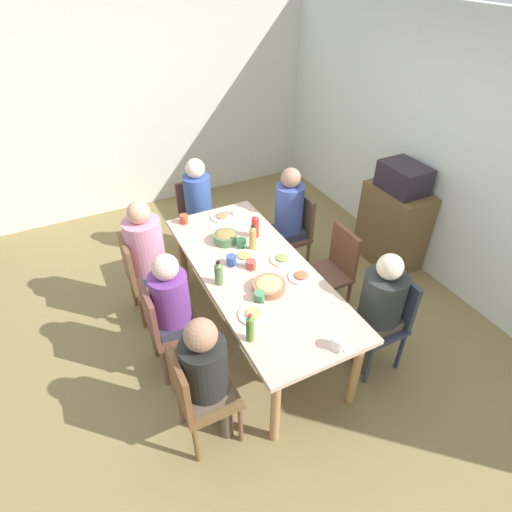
# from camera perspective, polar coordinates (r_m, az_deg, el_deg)

# --- Properties ---
(ground_plane) EXTENTS (7.02, 7.02, 0.00)m
(ground_plane) POSITION_cam_1_polar(r_m,az_deg,el_deg) (4.09, 0.00, -10.43)
(ground_plane) COLOR olive
(wall_back) EXTENTS (6.09, 0.12, 2.60)m
(wall_back) POSITION_cam_1_polar(r_m,az_deg,el_deg) (4.57, 25.99, 11.29)
(wall_back) COLOR silver
(wall_back) RESTS_ON ground_plane
(wall_left) EXTENTS (0.12, 4.51, 2.60)m
(wall_left) POSITION_cam_1_polar(r_m,az_deg,el_deg) (5.85, -14.06, 19.00)
(wall_left) COLOR silver
(wall_left) RESTS_ON ground_plane
(dining_table) EXTENTS (2.19, 0.90, 0.78)m
(dining_table) POSITION_cam_1_polar(r_m,az_deg,el_deg) (3.60, 0.00, -2.92)
(dining_table) COLOR #CEAE95
(dining_table) RESTS_ON ground_plane
(chair_0) EXTENTS (0.40, 0.40, 0.90)m
(chair_0) POSITION_cam_1_polar(r_m,az_deg,el_deg) (3.68, 17.04, -7.80)
(chair_0) COLOR #32364D
(chair_0) RESTS_ON ground_plane
(person_0) EXTENTS (0.34, 0.34, 1.16)m
(person_0) POSITION_cam_1_polar(r_m,az_deg,el_deg) (3.50, 16.51, -6.00)
(person_0) COLOR brown
(person_0) RESTS_ON ground_plane
(chair_1) EXTENTS (0.40, 0.40, 0.90)m
(chair_1) POSITION_cam_1_polar(r_m,az_deg,el_deg) (4.56, 5.19, 3.60)
(chair_1) COLOR brown
(chair_1) RESTS_ON ground_plane
(person_1) EXTENTS (0.30, 0.30, 1.24)m
(person_1) POSITION_cam_1_polar(r_m,az_deg,el_deg) (4.39, 4.34, 5.77)
(person_1) COLOR #272E4F
(person_1) RESTS_ON ground_plane
(chair_2) EXTENTS (0.40, 0.40, 0.90)m
(chair_2) POSITION_cam_1_polar(r_m,az_deg,el_deg) (4.08, 10.46, -1.50)
(chair_2) COLOR brown
(chair_2) RESTS_ON ground_plane
(chair_3) EXTENTS (0.40, 0.40, 0.90)m
(chair_3) POSITION_cam_1_polar(r_m,az_deg,el_deg) (3.54, -12.23, -9.05)
(chair_3) COLOR brown
(chair_3) RESTS_ON ground_plane
(person_3) EXTENTS (0.30, 0.30, 1.18)m
(person_3) POSITION_cam_1_polar(r_m,az_deg,el_deg) (3.41, -11.21, -6.27)
(person_3) COLOR #2F3246
(person_3) RESTS_ON ground_plane
(chair_4) EXTENTS (0.40, 0.40, 0.90)m
(chair_4) POSITION_cam_1_polar(r_m,az_deg,el_deg) (4.83, -7.93, 5.49)
(chair_4) COLOR brown
(chair_4) RESTS_ON ground_plane
(person_4) EXTENTS (0.30, 0.30, 1.22)m
(person_4) POSITION_cam_1_polar(r_m,az_deg,el_deg) (4.65, -7.77, 7.24)
(person_4) COLOR brown
(person_4) RESTS_ON ground_plane
(chair_5) EXTENTS (0.40, 0.40, 0.90)m
(chair_5) POSITION_cam_1_polar(r_m,az_deg,el_deg) (4.08, -15.20, -2.29)
(chair_5) COLOR brown
(chair_5) RESTS_ON ground_plane
(person_5) EXTENTS (0.33, 0.33, 1.25)m
(person_5) POSITION_cam_1_polar(r_m,az_deg,el_deg) (3.94, -14.53, 0.80)
(person_5) COLOR #25354E
(person_5) RESTS_ON ground_plane
(chair_6) EXTENTS (0.40, 0.40, 0.90)m
(chair_6) POSITION_cam_1_polar(r_m,az_deg,el_deg) (3.07, -8.10, -18.00)
(chair_6) COLOR brown
(chair_6) RESTS_ON ground_plane
(person_6) EXTENTS (0.31, 0.31, 1.17)m
(person_6) POSITION_cam_1_polar(r_m,az_deg,el_deg) (2.92, -6.73, -15.14)
(person_6) COLOR brown
(person_6) RESTS_ON ground_plane
(plate_0) EXTENTS (0.21, 0.21, 0.04)m
(plate_0) POSITION_cam_1_polar(r_m,az_deg,el_deg) (3.49, 6.13, -2.74)
(plate_0) COLOR silver
(plate_0) RESTS_ON dining_table
(plate_1) EXTENTS (0.22, 0.22, 0.04)m
(plate_1) POSITION_cam_1_polar(r_m,az_deg,el_deg) (3.68, -1.57, -0.05)
(plate_1) COLOR white
(plate_1) RESTS_ON dining_table
(plate_2) EXTENTS (0.23, 0.23, 0.04)m
(plate_2) POSITION_cam_1_polar(r_m,az_deg,el_deg) (4.24, -4.58, 5.36)
(plate_2) COLOR white
(plate_2) RESTS_ON dining_table
(plate_3) EXTENTS (0.23, 0.23, 0.04)m
(plate_3) POSITION_cam_1_polar(r_m,az_deg,el_deg) (3.15, -0.28, -7.86)
(plate_3) COLOR silver
(plate_3) RESTS_ON dining_table
(plate_4) EXTENTS (0.21, 0.21, 0.04)m
(plate_4) POSITION_cam_1_polar(r_m,az_deg,el_deg) (3.66, 3.57, -0.38)
(plate_4) COLOR #EEE2C6
(plate_4) RESTS_ON dining_table
(bowl_0) EXTENTS (0.22, 0.22, 0.10)m
(bowl_0) POSITION_cam_1_polar(r_m,az_deg,el_deg) (3.87, -4.14, 2.58)
(bowl_0) COLOR #50784C
(bowl_0) RESTS_ON dining_table
(bowl_1) EXTENTS (0.26, 0.26, 0.08)m
(bowl_1) POSITION_cam_1_polar(r_m,az_deg,el_deg) (3.34, 1.76, -4.02)
(bowl_1) COLOR #9A684A
(bowl_1) RESTS_ON dining_table
(cup_0) EXTENTS (0.11, 0.07, 0.07)m
(cup_0) POSITION_cam_1_polar(r_m,az_deg,el_deg) (4.27, -2.90, 5.98)
(cup_0) COLOR white
(cup_0) RESTS_ON dining_table
(cup_1) EXTENTS (0.13, 0.09, 0.09)m
(cup_1) POSITION_cam_1_polar(r_m,az_deg,el_deg) (2.97, 11.00, -11.46)
(cup_1) COLOR white
(cup_1) RESTS_ON dining_table
(cup_2) EXTENTS (0.12, 0.09, 0.07)m
(cup_2) POSITION_cam_1_polar(r_m,az_deg,el_deg) (3.25, 0.45, -5.50)
(cup_2) COLOR #4A8257
(cup_2) RESTS_ON dining_table
(cup_3) EXTENTS (0.12, 0.08, 0.07)m
(cup_3) POSITION_cam_1_polar(r_m,az_deg,el_deg) (3.56, -0.68, -1.12)
(cup_3) COLOR #C14743
(cup_3) RESTS_ON dining_table
(cup_4) EXTENTS (0.11, 0.08, 0.09)m
(cup_4) POSITION_cam_1_polar(r_m,az_deg,el_deg) (3.79, -1.92, 1.78)
(cup_4) COLOR #489564
(cup_4) RESTS_ON dining_table
(cup_5) EXTENTS (0.12, 0.09, 0.08)m
(cup_5) POSITION_cam_1_polar(r_m,az_deg,el_deg) (3.60, -3.32, -0.57)
(cup_5) COLOR #39519C
(cup_5) RESTS_ON dining_table
(cup_6) EXTENTS (0.12, 0.08, 0.09)m
(cup_6) POSITION_cam_1_polar(r_m,az_deg,el_deg) (4.19, -9.71, 4.95)
(cup_6) COLOR #C25335
(cup_6) RESTS_ON dining_table
(bottle_0) EXTENTS (0.07, 0.07, 0.22)m
(bottle_0) POSITION_cam_1_polar(r_m,az_deg,el_deg) (3.37, -5.06, -2.34)
(bottle_0) COLOR #567B40
(bottle_0) RESTS_ON dining_table
(bottle_1) EXTENTS (0.06, 0.06, 0.24)m
(bottle_1) POSITION_cam_1_polar(r_m,az_deg,el_deg) (2.91, -0.81, -9.71)
(bottle_1) COLOR #547D30
(bottle_1) RESTS_ON dining_table
(bottle_2) EXTENTS (0.07, 0.07, 0.24)m
(bottle_2) POSITION_cam_1_polar(r_m,az_deg,el_deg) (3.90, -0.10, 4.06)
(bottle_2) COLOR red
(bottle_2) RESTS_ON dining_table
(bottle_3) EXTENTS (0.06, 0.06, 0.25)m
(bottle_3) POSITION_cam_1_polar(r_m,az_deg,el_deg) (3.72, -0.45, 2.41)
(bottle_3) COLOR tan
(bottle_3) RESTS_ON dining_table
(side_cabinet) EXTENTS (0.70, 0.44, 0.90)m
(side_cabinet) POSITION_cam_1_polar(r_m,az_deg,el_deg) (4.95, 17.97, 3.90)
(side_cabinet) COLOR brown
(side_cabinet) RESTS_ON ground_plane
(microwave) EXTENTS (0.48, 0.36, 0.28)m
(microwave) POSITION_cam_1_polar(r_m,az_deg,el_deg) (4.67, 19.34, 9.96)
(microwave) COLOR #28202A
(microwave) RESTS_ON side_cabinet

